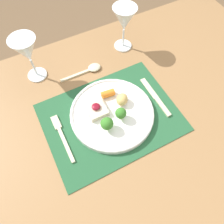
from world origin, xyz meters
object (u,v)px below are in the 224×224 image
spoon (91,69)px  knife (157,99)px  wine_glass_near (124,20)px  fork (62,135)px  wine_glass_far (27,51)px  dinner_plate (112,113)px

spoon → knife: bearing=-58.0°
knife → wine_glass_near: bearing=88.2°
fork → spoon: bearing=49.4°
spoon → wine_glass_far: size_ratio=0.93×
dinner_plate → wine_glass_near: wine_glass_near is taller
fork → spoon: 0.30m
fork → spoon: size_ratio=1.08×
fork → wine_glass_far: size_ratio=1.01×
wine_glass_near → wine_glass_far: bearing=178.0°
spoon → dinner_plate: bearing=-96.0°
wine_glass_near → knife: bearing=-94.3°
dinner_plate → wine_glass_far: wine_glass_far is taller
dinner_plate → spoon: size_ratio=1.72×
wine_glass_far → fork: bearing=-91.3°
wine_glass_near → wine_glass_far: size_ratio=1.01×
knife → wine_glass_far: size_ratio=1.01×
dinner_plate → wine_glass_near: size_ratio=1.60×
fork → knife: 0.37m
dinner_plate → wine_glass_far: (-0.18, 0.30, 0.11)m
knife → wine_glass_near: size_ratio=1.00×
fork → wine_glass_far: 0.32m
dinner_plate → fork: (-0.19, 0.01, -0.01)m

